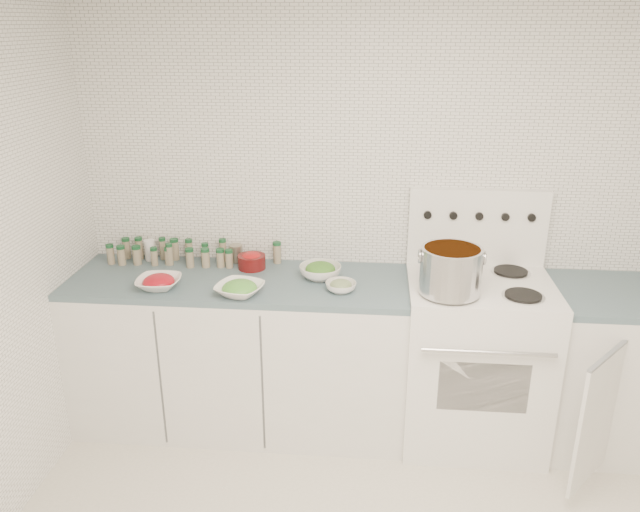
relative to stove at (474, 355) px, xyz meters
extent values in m
cube|color=white|center=(-0.48, 0.32, 0.75)|extent=(3.50, 0.02, 2.50)
cube|color=white|center=(-1.30, 0.00, -0.06)|extent=(1.85, 0.62, 0.86)
cube|color=#4A646F|center=(-1.30, 0.00, 0.39)|extent=(1.85, 0.62, 0.03)
cube|color=white|center=(0.00, -0.01, -0.04)|extent=(0.76, 0.65, 0.92)
cube|color=black|center=(0.00, -0.33, 0.00)|extent=(0.45, 0.01, 0.28)
cylinder|color=silver|center=(0.00, -0.37, 0.22)|extent=(0.65, 0.02, 0.02)
cube|color=white|center=(0.00, -0.01, 0.43)|extent=(0.76, 0.65, 0.01)
cube|color=white|center=(0.00, 0.28, 0.65)|extent=(0.76, 0.06, 0.43)
cylinder|color=silver|center=(-0.18, -0.17, 0.44)|extent=(0.21, 0.21, 0.01)
cylinder|color=black|center=(-0.18, -0.17, 0.45)|extent=(0.18, 0.18, 0.01)
cylinder|color=silver|center=(0.18, -0.17, 0.44)|extent=(0.21, 0.21, 0.01)
cylinder|color=black|center=(0.18, -0.17, 0.45)|extent=(0.18, 0.18, 0.01)
cylinder|color=silver|center=(-0.18, 0.15, 0.44)|extent=(0.21, 0.21, 0.01)
cylinder|color=black|center=(-0.18, 0.15, 0.45)|extent=(0.18, 0.18, 0.01)
cylinder|color=silver|center=(0.18, 0.15, 0.44)|extent=(0.21, 0.21, 0.01)
cylinder|color=black|center=(0.18, 0.15, 0.45)|extent=(0.18, 0.18, 0.01)
cylinder|color=black|center=(-0.28, 0.25, 0.72)|extent=(0.04, 0.02, 0.04)
cylinder|color=black|center=(-0.14, 0.25, 0.72)|extent=(0.04, 0.02, 0.04)
cylinder|color=black|center=(0.00, 0.25, 0.72)|extent=(0.04, 0.02, 0.04)
cylinder|color=black|center=(0.14, 0.25, 0.72)|extent=(0.04, 0.02, 0.04)
cylinder|color=black|center=(0.28, 0.25, 0.72)|extent=(0.04, 0.02, 0.04)
cube|color=white|center=(0.82, 0.00, -0.06)|extent=(0.89, 0.62, 0.86)
cube|color=white|center=(0.52, -0.46, -0.07)|extent=(0.27, 0.32, 0.70)
cylinder|color=silver|center=(-0.19, -0.17, 0.57)|extent=(0.30, 0.30, 0.23)
cylinder|color=#C2621B|center=(-0.19, -0.17, 0.67)|extent=(0.27, 0.27, 0.03)
torus|color=silver|center=(-0.34, -0.17, 0.64)|extent=(0.01, 0.07, 0.07)
torus|color=silver|center=(-0.03, -0.17, 0.64)|extent=(0.01, 0.07, 0.07)
imported|color=white|center=(-1.69, -0.15, 0.43)|extent=(0.24, 0.24, 0.06)
ellipsoid|color=#AF0F16|center=(-1.69, -0.15, 0.44)|extent=(0.17, 0.17, 0.07)
imported|color=white|center=(-1.25, -0.20, 0.43)|extent=(0.30, 0.30, 0.06)
ellipsoid|color=green|center=(-1.25, -0.20, 0.44)|extent=(0.17, 0.17, 0.08)
imported|color=white|center=(-0.86, 0.06, 0.44)|extent=(0.26, 0.26, 0.07)
ellipsoid|color=#2D631C|center=(-0.86, 0.06, 0.46)|extent=(0.16, 0.16, 0.07)
imported|color=white|center=(-0.73, -0.11, 0.43)|extent=(0.21, 0.21, 0.05)
ellipsoid|color=#254C1E|center=(-0.73, -0.11, 0.44)|extent=(0.12, 0.12, 0.05)
cylinder|color=#4F0D0E|center=(-1.26, 0.17, 0.44)|extent=(0.16, 0.16, 0.08)
ellipsoid|color=#A7190B|center=(-1.26, 0.17, 0.47)|extent=(0.11, 0.11, 0.06)
cylinder|color=white|center=(-1.88, 0.24, 0.47)|extent=(0.07, 0.07, 0.12)
cylinder|color=gray|center=(-1.37, 0.26, 0.45)|extent=(0.09, 0.09, 0.10)
cylinder|color=gray|center=(-2.03, 0.26, 0.46)|extent=(0.04, 0.04, 0.11)
cylinder|color=#144825|center=(-2.03, 0.26, 0.52)|extent=(0.05, 0.05, 0.02)
cylinder|color=gray|center=(-1.95, 0.26, 0.46)|extent=(0.04, 0.04, 0.12)
cylinder|color=#144825|center=(-1.95, 0.26, 0.53)|extent=(0.04, 0.04, 0.02)
cylinder|color=gray|center=(-1.81, 0.26, 0.46)|extent=(0.04, 0.04, 0.12)
cylinder|color=#144825|center=(-1.81, 0.26, 0.53)|extent=(0.04, 0.04, 0.02)
cylinder|color=gray|center=(-1.74, 0.26, 0.46)|extent=(0.05, 0.05, 0.11)
cylinder|color=#144825|center=(-1.74, 0.26, 0.52)|extent=(0.05, 0.05, 0.02)
cylinder|color=gray|center=(-1.65, 0.25, 0.46)|extent=(0.04, 0.04, 0.11)
cylinder|color=#144825|center=(-1.65, 0.25, 0.53)|extent=(0.04, 0.04, 0.02)
cylinder|color=gray|center=(-1.55, 0.24, 0.45)|extent=(0.04, 0.04, 0.10)
cylinder|color=#144825|center=(-1.55, 0.24, 0.51)|extent=(0.04, 0.04, 0.02)
cylinder|color=gray|center=(-1.45, 0.26, 0.46)|extent=(0.04, 0.04, 0.12)
cylinder|color=#144825|center=(-1.45, 0.26, 0.53)|extent=(0.04, 0.04, 0.02)
cylinder|color=gray|center=(-1.13, 0.26, 0.46)|extent=(0.05, 0.05, 0.11)
cylinder|color=#144825|center=(-1.13, 0.26, 0.52)|extent=(0.05, 0.05, 0.02)
cylinder|color=gray|center=(-2.02, 0.15, 0.45)|extent=(0.05, 0.05, 0.10)
cylinder|color=#144825|center=(-2.02, 0.15, 0.51)|extent=(0.05, 0.05, 0.02)
cylinder|color=gray|center=(-1.93, 0.17, 0.45)|extent=(0.05, 0.05, 0.09)
cylinder|color=#144825|center=(-1.93, 0.17, 0.51)|extent=(0.05, 0.05, 0.02)
cylinder|color=gray|center=(-1.83, 0.16, 0.45)|extent=(0.04, 0.04, 0.09)
cylinder|color=#144825|center=(-1.83, 0.16, 0.50)|extent=(0.04, 0.04, 0.02)
cylinder|color=gray|center=(-1.74, 0.17, 0.46)|extent=(0.04, 0.04, 0.11)
cylinder|color=#144825|center=(-1.74, 0.17, 0.52)|extent=(0.04, 0.04, 0.02)
cylinder|color=gray|center=(-1.61, 0.15, 0.45)|extent=(0.05, 0.05, 0.10)
cylinder|color=#144825|center=(-1.61, 0.15, 0.51)|extent=(0.05, 0.05, 0.02)
cylinder|color=gray|center=(-1.52, 0.16, 0.45)|extent=(0.05, 0.05, 0.09)
cylinder|color=#144825|center=(-1.52, 0.16, 0.51)|extent=(0.05, 0.05, 0.02)
cylinder|color=gray|center=(-1.44, 0.17, 0.45)|extent=(0.05, 0.05, 0.09)
cylinder|color=#144825|center=(-1.44, 0.17, 0.50)|extent=(0.05, 0.05, 0.02)
cylinder|color=gray|center=(-1.39, 0.16, 0.45)|extent=(0.04, 0.04, 0.09)
cylinder|color=#144825|center=(-1.39, 0.16, 0.50)|extent=(0.04, 0.04, 0.02)
cylinder|color=gray|center=(-2.08, 0.16, 0.45)|extent=(0.04, 0.04, 0.10)
cylinder|color=#144825|center=(-2.08, 0.16, 0.51)|extent=(0.04, 0.04, 0.02)
cylinder|color=gray|center=(-1.75, 0.18, 0.45)|extent=(0.04, 0.04, 0.09)
cylinder|color=#144825|center=(-1.75, 0.18, 0.50)|extent=(0.04, 0.04, 0.02)
camera|label=1|loc=(-0.57, -3.09, 1.72)|focal=35.00mm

